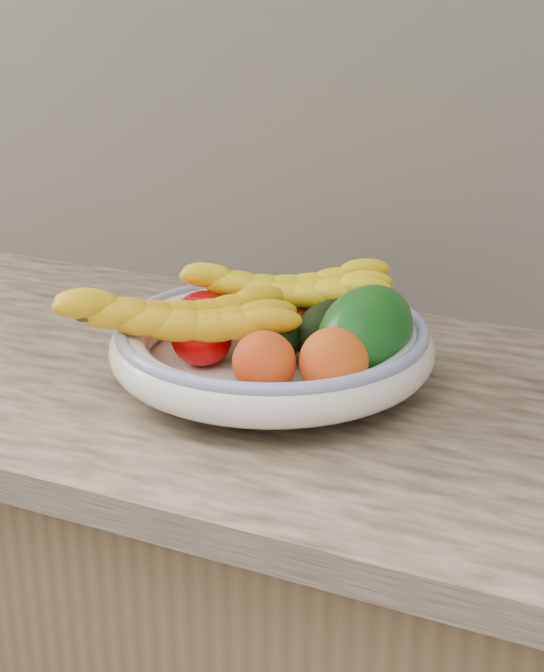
{
  "coord_description": "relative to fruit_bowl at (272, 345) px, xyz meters",
  "views": [
    {
      "loc": [
        0.43,
        0.71,
        1.36
      ],
      "look_at": [
        0.0,
        1.66,
        0.96
      ],
      "focal_mm": 50.0,
      "sensor_mm": 36.0,
      "label": 1
    }
  ],
  "objects": [
    {
      "name": "peach_right",
      "position": [
        0.1,
        -0.06,
        0.02
      ],
      "size": [
        0.09,
        0.09,
        0.08
      ],
      "primitive_type": "ellipsoid",
      "rotation": [
        0.0,
        0.0,
        -0.19
      ],
      "color": "orange",
      "rests_on": "fruit_bowl"
    },
    {
      "name": "avocado_center",
      "position": [
        0.01,
        -0.01,
        0.02
      ],
      "size": [
        0.1,
        0.11,
        0.06
      ],
      "primitive_type": "ellipsoid",
      "rotation": [
        0.0,
        0.0,
        0.55
      ],
      "color": "black",
      "rests_on": "fruit_bowl"
    },
    {
      "name": "banana_bunch_front",
      "position": [
        -0.09,
        -0.06,
        0.03
      ],
      "size": [
        0.31,
        0.26,
        0.08
      ],
      "primitive_type": null,
      "rotation": [
        0.0,
        0.0,
        0.6
      ],
      "color": "yellow",
      "rests_on": "fruit_bowl"
    },
    {
      "name": "tomato_near_left",
      "position": [
        -0.07,
        -0.05,
        0.01
      ],
      "size": [
        0.1,
        0.1,
        0.07
      ],
      "primitive_type": "ellipsoid",
      "rotation": [
        0.0,
        0.0,
        -0.42
      ],
      "color": "#C60001",
      "rests_on": "fruit_bowl"
    },
    {
      "name": "fruit_bowl",
      "position": [
        0.0,
        0.0,
        0.0
      ],
      "size": [
        0.39,
        0.39,
        0.08
      ],
      "color": "white",
      "rests_on": "kitchen_counter"
    },
    {
      "name": "banana_bunch_back",
      "position": [
        -0.02,
        0.07,
        0.04
      ],
      "size": [
        0.3,
        0.19,
        0.08
      ],
      "primitive_type": null,
      "rotation": [
        0.0,
        0.0,
        0.34
      ],
      "color": "yellow",
      "rests_on": "fruit_bowl"
    },
    {
      "name": "peach_front",
      "position": [
        0.03,
        -0.09,
        0.02
      ],
      "size": [
        0.09,
        0.09,
        0.07
      ],
      "primitive_type": "ellipsoid",
      "rotation": [
        0.0,
        0.0,
        -0.42
      ],
      "color": "orange",
      "rests_on": "fruit_bowl"
    },
    {
      "name": "kitchen_counter",
      "position": [
        0.0,
        0.03,
        -0.48
      ],
      "size": [
        2.44,
        0.66,
        1.4
      ],
      "color": "brown",
      "rests_on": "ground"
    },
    {
      "name": "clementine_back_mid",
      "position": [
        0.0,
        0.07,
        0.01
      ],
      "size": [
        0.06,
        0.06,
        0.05
      ],
      "primitive_type": "ellipsoid",
      "rotation": [
        0.0,
        0.0,
        0.25
      ],
      "color": "#ED5304",
      "rests_on": "fruit_bowl"
    },
    {
      "name": "clementine_back_left",
      "position": [
        -0.02,
        0.09,
        0.01
      ],
      "size": [
        0.06,
        0.06,
        0.05
      ],
      "primitive_type": "ellipsoid",
      "rotation": [
        0.0,
        0.0,
        -0.11
      ],
      "color": "#F26105",
      "rests_on": "fruit_bowl"
    },
    {
      "name": "green_mango",
      "position": [
        0.11,
        0.02,
        0.03
      ],
      "size": [
        0.14,
        0.16,
        0.14
      ],
      "primitive_type": "ellipsoid",
      "rotation": [
        0.0,
        0.31,
        -0.07
      ],
      "color": "#0E4E13",
      "rests_on": "fruit_bowl"
    },
    {
      "name": "tomato_left",
      "position": [
        -0.1,
        0.02,
        0.01
      ],
      "size": [
        0.08,
        0.08,
        0.07
      ],
      "primitive_type": "ellipsoid",
      "rotation": [
        0.0,
        0.0,
        0.04
      ],
      "color": "#9D0005",
      "rests_on": "fruit_bowl"
    },
    {
      "name": "clementine_back_right",
      "position": [
        0.04,
        0.1,
        0.01
      ],
      "size": [
        0.05,
        0.05,
        0.04
      ],
      "primitive_type": "ellipsoid",
      "rotation": [
        0.0,
        0.0,
        -0.12
      ],
      "color": "orange",
      "rests_on": "fruit_bowl"
    },
    {
      "name": "avocado_right",
      "position": [
        0.07,
        0.03,
        0.02
      ],
      "size": [
        0.11,
        0.13,
        0.08
      ],
      "primitive_type": "ellipsoid",
      "rotation": [
        0.0,
        0.0,
        -0.28
      ],
      "color": "black",
      "rests_on": "fruit_bowl"
    }
  ]
}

